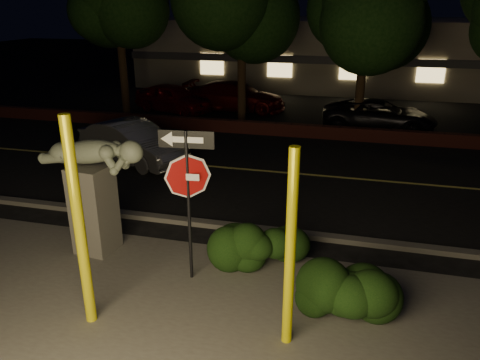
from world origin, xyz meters
name	(u,v)px	position (x,y,z in m)	size (l,w,h in m)	color
ground	(286,145)	(0.00, 10.00, 0.00)	(90.00, 90.00, 0.00)	black
patio	(175,337)	(0.00, -1.00, 0.01)	(14.00, 6.00, 0.02)	#4C4944
road	(270,172)	(0.00, 7.00, 0.01)	(80.00, 8.00, 0.01)	black
lane_marking	(270,171)	(0.00, 7.00, 0.02)	(80.00, 0.12, 0.01)	#CFC253
curb	(237,227)	(0.00, 2.90, 0.06)	(80.00, 0.25, 0.12)	#4C4944
brick_wall	(291,130)	(0.00, 11.30, 0.25)	(40.00, 0.35, 0.50)	#4F1D19
parking_lot	(308,107)	(0.00, 17.00, 0.01)	(40.00, 12.00, 0.01)	black
building	(324,51)	(0.00, 24.99, 2.00)	(22.00, 10.20, 4.00)	#6A6555
yellow_pole_left	(79,226)	(-1.51, -0.93, 1.75)	(0.18, 0.18, 3.51)	yellow
yellow_pole_right	(290,252)	(1.72, -0.63, 1.59)	(0.16, 0.16, 3.19)	yellow
signpost	(188,177)	(-0.33, 0.70, 2.08)	(0.99, 0.15, 2.92)	black
sculpture	(93,182)	(-2.59, 1.22, 1.57)	(2.38, 0.87, 2.54)	#4C4944
hedge_center	(252,239)	(0.67, 1.53, 0.55)	(2.13, 1.00, 1.11)	black
hedge_right	(340,282)	(2.45, 0.35, 0.58)	(1.76, 0.94, 1.15)	black
hedge_far_right	(362,293)	(2.83, 0.28, 0.48)	(1.37, 0.86, 0.95)	black
silver_sedan	(133,142)	(-4.59, 6.85, 0.67)	(1.42, 4.08, 1.34)	#A2A2A6
parked_car_red	(173,98)	(-6.13, 14.18, 0.68)	(1.61, 3.99, 1.36)	maroon
parked_car_darkred	(235,96)	(-3.34, 15.26, 0.70)	(1.97, 4.83, 1.40)	#420606
parked_car_dark	(379,115)	(3.34, 13.11, 0.63)	(2.09, 4.52, 1.26)	black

